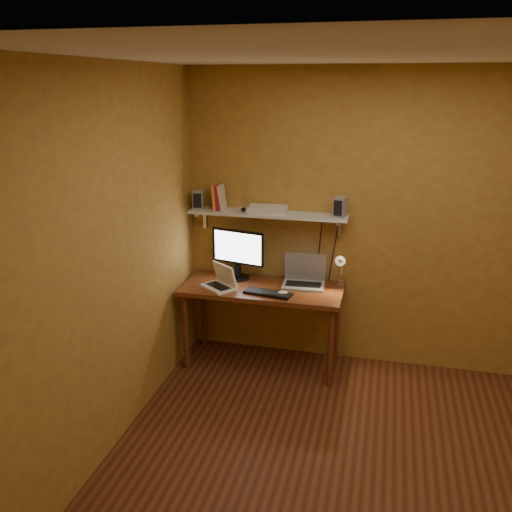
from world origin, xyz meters
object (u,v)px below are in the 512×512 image
(keyboard, at_px, (268,293))
(desk_lamp, at_px, (341,266))
(mouse, at_px, (283,293))
(shelf_camera, at_px, (244,209))
(speaker_left, at_px, (198,200))
(laptop, at_px, (304,277))
(desk, at_px, (263,296))
(router, at_px, (268,209))
(monitor, at_px, (238,252))
(speaker_right, at_px, (340,207))
(netbook, at_px, (221,281))
(wall_shelf, at_px, (268,214))

(keyboard, xyz_separation_m, desk_lamp, (0.58, 0.28, 0.20))
(mouse, bearing_deg, shelf_camera, 134.91)
(speaker_left, bearing_deg, laptop, -12.29)
(desk, distance_m, router, 0.76)
(monitor, xyz_separation_m, speaker_right, (0.89, 0.03, 0.45))
(keyboard, bearing_deg, speaker_left, 164.41)
(desk, distance_m, speaker_right, 1.03)
(laptop, distance_m, speaker_left, 1.17)
(keyboard, xyz_separation_m, mouse, (0.12, 0.01, 0.01))
(netbook, bearing_deg, desk, 52.36)
(speaker_left, xyz_separation_m, router, (0.64, -0.00, -0.05))
(keyboard, distance_m, speaker_right, 0.95)
(monitor, distance_m, speaker_right, 1.00)
(desk_lamp, bearing_deg, shelf_camera, 179.15)
(desk_lamp, distance_m, speaker_left, 1.39)
(shelf_camera, bearing_deg, mouse, -34.86)
(wall_shelf, bearing_deg, netbook, -140.08)
(wall_shelf, bearing_deg, desk_lamp, -5.88)
(desk, xyz_separation_m, mouse, (0.21, -0.14, 0.10))
(keyboard, height_order, desk_lamp, desk_lamp)
(monitor, height_order, mouse, monitor)
(wall_shelf, distance_m, monitor, 0.44)
(laptop, relative_size, mouse, 3.92)
(speaker_left, bearing_deg, netbook, -54.27)
(wall_shelf, height_order, monitor, wall_shelf)
(mouse, distance_m, speaker_left, 1.14)
(laptop, bearing_deg, desk_lamp, -5.91)
(desk, xyz_separation_m, shelf_camera, (-0.20, 0.14, 0.74))
(router, bearing_deg, laptop, -7.56)
(desk_lamp, xyz_separation_m, shelf_camera, (-0.86, 0.01, 0.45))
(netbook, distance_m, speaker_left, 0.77)
(netbook, relative_size, speaker_left, 2.11)
(laptop, xyz_separation_m, mouse, (-0.14, -0.29, -0.05))
(desk, distance_m, netbook, 0.39)
(netbook, relative_size, mouse, 3.65)
(speaker_right, relative_size, router, 0.50)
(monitor, height_order, keyboard, monitor)
(speaker_right, bearing_deg, desk_lamp, -38.74)
(laptop, distance_m, netbook, 0.73)
(wall_shelf, xyz_separation_m, speaker_left, (-0.64, -0.00, 0.10))
(wall_shelf, height_order, mouse, wall_shelf)
(laptop, height_order, netbook, laptop)
(mouse, height_order, shelf_camera, shelf_camera)
(netbook, bearing_deg, shelf_camera, 94.29)
(speaker_right, bearing_deg, speaker_left, -161.63)
(mouse, distance_m, shelf_camera, 0.81)
(desk, height_order, netbook, netbook)
(desk, bearing_deg, desk_lamp, 10.81)
(shelf_camera, bearing_deg, wall_shelf, 15.52)
(speaker_left, height_order, shelf_camera, speaker_left)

